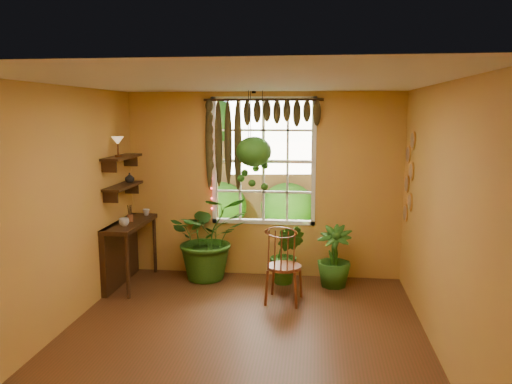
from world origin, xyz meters
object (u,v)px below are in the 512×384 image
counter_ledge (123,246)px  hanging_basket (254,153)px  potted_plant_left (208,237)px  potted_plant_mid (287,254)px  windsor_chair (283,277)px

counter_ledge → hanging_basket: size_ratio=0.86×
potted_plant_left → potted_plant_mid: potted_plant_left is taller
counter_ledge → potted_plant_mid: bearing=6.9°
windsor_chair → hanging_basket: 1.80m
windsor_chair → hanging_basket: (-0.49, 0.86, 1.50)m
hanging_basket → counter_ledge: bearing=-166.8°
windsor_chair → potted_plant_mid: size_ratio=1.36×
counter_ledge → potted_plant_mid: (2.28, 0.27, -0.12)m
potted_plant_mid → potted_plant_left: bearing=175.5°
potted_plant_left → hanging_basket: bearing=5.1°
counter_ledge → potted_plant_left: 1.20m
windsor_chair → potted_plant_mid: bearing=98.1°
counter_ledge → hanging_basket: bearing=13.2°
potted_plant_left → potted_plant_mid: size_ratio=1.43×
windsor_chair → potted_plant_mid: 0.72m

